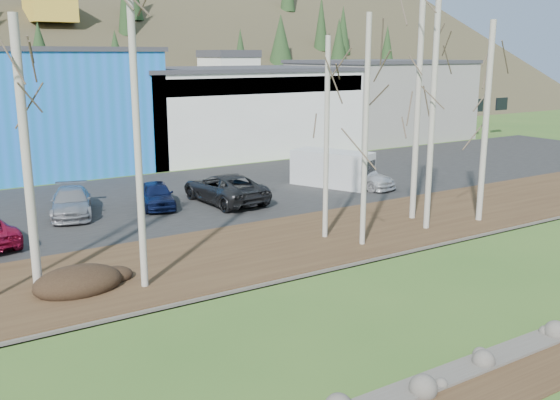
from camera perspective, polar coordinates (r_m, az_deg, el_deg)
dirt_strip at (r=16.94m, az=20.43°, el=-15.27°), size 80.00×1.80×0.03m
near_bank_rocks at (r=17.48m, az=17.75°, el=-14.19°), size 80.00×0.80×0.50m
river at (r=20.03m, az=8.62°, el=-10.05°), size 80.00×8.00×0.90m
far_bank_rocks at (r=23.03m, az=1.87°, el=-6.74°), size 80.00×0.80×0.46m
far_bank at (r=25.57m, az=-2.20°, el=-4.52°), size 80.00×7.00×0.15m
parking_lot at (r=34.72m, az=-11.02°, el=0.00°), size 80.00×14.00×0.14m
building_white at (r=51.77m, az=-4.55°, el=8.25°), size 18.36×12.24×6.80m
building_grey at (r=60.94m, az=8.99°, el=9.11°), size 14.28×12.24×7.30m
dirt_mound at (r=22.13m, az=-18.00°, el=-7.05°), size 2.95×2.08×0.58m
birch_1 at (r=21.82m, az=-22.20°, el=3.73°), size 0.30×0.30×8.96m
birch_2 at (r=20.64m, az=-13.02°, el=7.38°), size 0.24×0.24×11.46m
birch_3 at (r=26.21m, az=4.28°, el=5.54°), size 0.22×0.22×8.45m
birch_4 at (r=25.28m, az=7.83°, el=6.11°), size 0.22×0.22×9.27m
birch_5 at (r=28.19m, az=13.80°, el=8.46°), size 0.26×0.26×11.11m
birch_6 at (r=30.40m, az=18.30°, el=6.69°), size 0.28×0.28×9.20m
birch_7 at (r=29.87m, az=12.47°, el=8.26°), size 0.27×0.27×10.58m
car_3 at (r=32.07m, az=-18.54°, el=-0.18°), size 3.03×4.93×1.33m
car_4 at (r=32.68m, az=-11.19°, el=0.48°), size 2.44×4.11×1.31m
car_5 at (r=33.20m, az=-5.08°, el=1.11°), size 2.94×5.79×1.57m
car_6 at (r=37.24m, az=7.39°, el=2.15°), size 2.72×4.70×1.28m
van_white at (r=37.37m, az=5.07°, el=2.87°), size 3.77×5.14×2.08m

